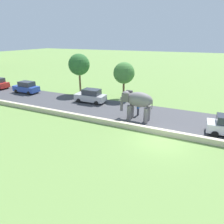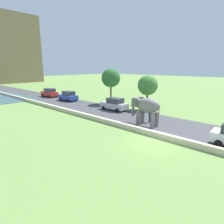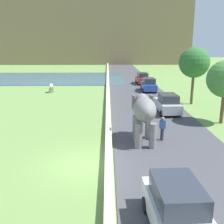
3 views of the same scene
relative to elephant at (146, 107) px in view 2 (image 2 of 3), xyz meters
name	(u,v)px [view 2 (image 2 of 3)]	position (x,y,z in m)	size (l,w,h in m)	color
ground_plane	(155,142)	(-3.43, -3.15, -2.04)	(220.00, 220.00, 0.00)	#6B8E47
road_surface	(67,103)	(1.57, 16.85, -2.01)	(7.00, 120.00, 0.06)	#424247
barrier_wall	(53,107)	(-2.23, 14.85, -1.78)	(0.40, 110.00, 0.50)	beige
elephant	(146,107)	(0.00, 0.00, 0.00)	(1.41, 3.47, 2.99)	slate
person_beside_elephant	(150,115)	(1.26, 0.23, -1.16)	(0.36, 0.22, 1.63)	#33333D
car_blue	(68,96)	(3.15, 18.59, -1.14)	(1.83, 4.02, 1.80)	#2D4CA8
car_silver	(114,104)	(3.15, 7.27, -1.14)	(1.88, 4.04, 1.80)	#B7B7BC
car_red	(50,93)	(3.15, 25.16, -1.14)	(1.87, 4.04, 1.80)	red
tree_near	(111,78)	(6.53, 11.08, 2.25)	(3.10, 3.10, 5.86)	brown
tree_mid	(148,85)	(6.78, 4.14, 1.48)	(2.87, 2.87, 4.97)	brown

